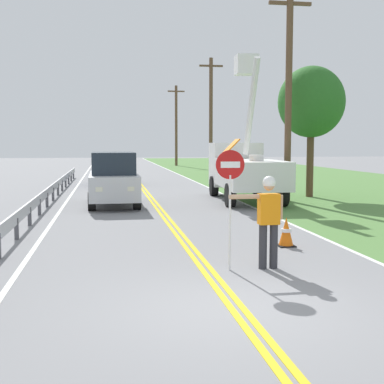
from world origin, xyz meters
TOP-DOWN VIEW (x-y plane):
  - ground_plane at (0.00, 0.00)m, footprint 160.00×160.00m
  - grass_verge_right at (11.60, 20.00)m, footprint 16.00×110.00m
  - centerline_yellow_left at (-0.09, 20.00)m, footprint 0.11×110.00m
  - centerline_yellow_right at (0.09, 20.00)m, footprint 0.11×110.00m
  - edge_line_right at (3.60, 20.00)m, footprint 0.12×110.00m
  - edge_line_left at (-3.60, 20.00)m, footprint 0.12×110.00m
  - flagger_worker at (1.20, 2.35)m, footprint 1.09×0.25m
  - stop_sign_paddle at (0.43, 2.34)m, footprint 0.56×0.04m
  - utility_bucket_truck at (3.93, 14.53)m, footprint 2.99×6.92m
  - oncoming_suv_nearest at (-1.66, 13.27)m, footprint 1.96×4.63m
  - oncoming_sedan_second at (-1.59, 23.55)m, footprint 1.99×4.14m
  - utility_pole_near at (5.62, 13.73)m, footprint 1.80×0.28m
  - utility_pole_mid at (5.99, 32.10)m, footprint 1.80×0.28m
  - utility_pole_far at (5.46, 48.42)m, footprint 1.80×0.28m
  - traffic_cone_lead at (2.31, 4.41)m, footprint 0.40×0.40m
  - guardrail_left_shoulder at (-4.20, 14.35)m, footprint 0.10×32.00m
  - roadside_tree_verge at (7.24, 15.24)m, footprint 3.00×3.00m

SIDE VIEW (x-z plane):
  - ground_plane at x=0.00m, z-range 0.00..0.00m
  - grass_verge_right at x=11.60m, z-range 0.00..0.01m
  - centerline_yellow_left at x=-0.09m, z-range 0.00..0.01m
  - centerline_yellow_right at x=0.09m, z-range 0.00..0.01m
  - edge_line_right at x=3.60m, z-range 0.00..0.01m
  - edge_line_left at x=-3.60m, z-range 0.00..0.01m
  - traffic_cone_lead at x=2.31m, z-range -0.01..0.69m
  - guardrail_left_shoulder at x=-4.20m, z-range 0.16..0.87m
  - oncoming_sedan_second at x=-1.59m, z-range -0.02..1.68m
  - flagger_worker at x=1.20m, z-range 0.13..1.96m
  - oncoming_suv_nearest at x=-1.66m, z-range 0.01..2.11m
  - utility_bucket_truck at x=3.93m, z-range -1.62..4.49m
  - stop_sign_paddle at x=0.43m, z-range 0.54..2.87m
  - roadside_tree_verge at x=7.24m, z-range 1.32..7.22m
  - utility_pole_far at x=5.46m, z-range 0.18..8.70m
  - utility_pole_near at x=5.62m, z-range 0.18..8.95m
  - utility_pole_mid at x=5.99m, z-range 0.19..9.05m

